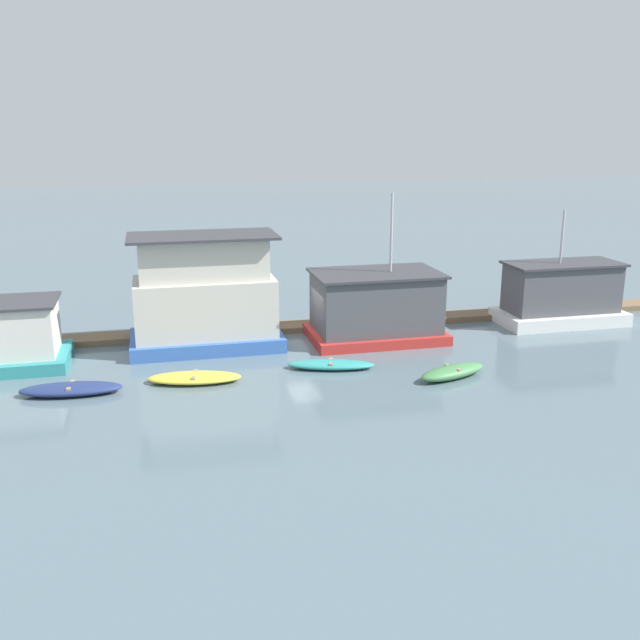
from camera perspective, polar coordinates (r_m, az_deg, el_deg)
name	(u,v)px	position (r m, az deg, el deg)	size (l,w,h in m)	color
ground_plane	(315,343)	(34.31, -0.39, -1.83)	(200.00, 200.00, 0.00)	slate
dock_walkway	(304,326)	(36.61, -1.26, -0.49)	(42.40, 1.52, 0.30)	brown
houseboat_blue	(205,297)	(33.49, -9.19, 1.83)	(7.01, 3.78, 5.33)	#3866B7
houseboat_red	(376,307)	(34.63, 4.48, 1.06)	(6.42, 4.12, 7.07)	red
houseboat_white	(561,295)	(39.50, 18.72, 1.89)	(6.57, 3.27, 5.98)	white
dinghy_navy	(71,389)	(29.39, -19.30, -5.23)	(4.00, 1.62, 0.45)	navy
dinghy_yellow	(195,378)	(29.51, -10.00, -4.57)	(3.96, 2.00, 0.38)	yellow
dinghy_teal	(331,365)	(30.64, 0.87, -3.59)	(3.88, 2.02, 0.37)	teal
dinghy_green	(453,372)	(30.03, 10.56, -4.09)	(3.44, 2.08, 0.53)	#47844C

